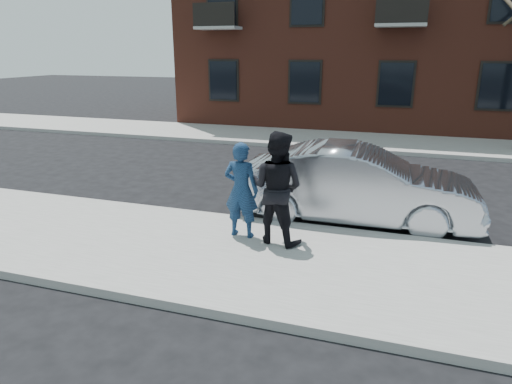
% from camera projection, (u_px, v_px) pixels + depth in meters
% --- Properties ---
extents(ground, '(100.00, 100.00, 0.00)m').
position_uv_depth(ground, '(353.00, 272.00, 7.59)').
color(ground, black).
rests_on(ground, ground).
extents(near_sidewalk, '(50.00, 3.50, 0.15)m').
position_uv_depth(near_sidewalk, '(352.00, 275.00, 7.34)').
color(near_sidewalk, gray).
rests_on(near_sidewalk, ground).
extents(near_curb, '(50.00, 0.10, 0.15)m').
position_uv_depth(near_curb, '(363.00, 234.00, 8.98)').
color(near_curb, '#999691').
rests_on(near_curb, ground).
extents(far_sidewalk, '(50.00, 3.50, 0.15)m').
position_uv_depth(far_sidewalk, '(387.00, 143.00, 17.78)').
color(far_sidewalk, gray).
rests_on(far_sidewalk, ground).
extents(far_curb, '(50.00, 0.10, 0.15)m').
position_uv_depth(far_curb, '(384.00, 152.00, 16.14)').
color(far_curb, '#999691').
rests_on(far_curb, ground).
extents(silver_sedan, '(5.00, 1.87, 1.63)m').
position_uv_depth(silver_sedan, '(357.00, 185.00, 9.63)').
color(silver_sedan, '#999BA3').
rests_on(silver_sedan, ground).
extents(man_hoodie, '(0.67, 0.51, 1.81)m').
position_uv_depth(man_hoodie, '(241.00, 190.00, 8.46)').
color(man_hoodie, navy).
rests_on(man_hoodie, near_sidewalk).
extents(man_peacoat, '(1.14, 0.98, 2.05)m').
position_uv_depth(man_peacoat, '(277.00, 188.00, 8.17)').
color(man_peacoat, black).
rests_on(man_peacoat, near_sidewalk).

